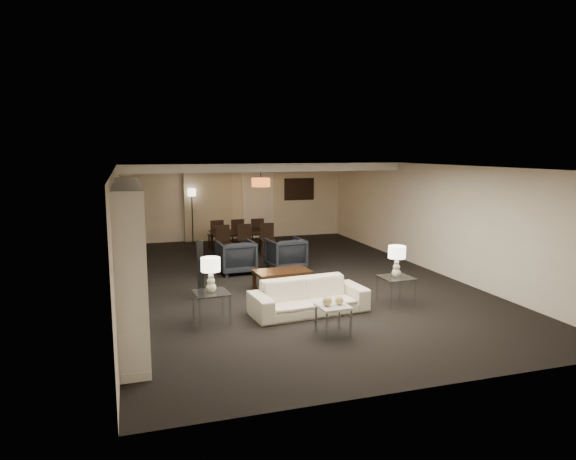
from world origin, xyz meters
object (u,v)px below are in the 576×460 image
(floor_lamp, at_px, (192,216))
(side_table_left, at_px, (212,307))
(chair_nr, at_px, (268,240))
(dining_table, at_px, (241,242))
(chair_fm, at_px, (236,233))
(table_lamp_right, at_px, (397,262))
(table_lamp_left, at_px, (211,275))
(television, at_px, (132,257))
(vase_blue, at_px, (131,282))
(chair_fl, at_px, (216,234))
(armchair_right, at_px, (286,254))
(coffee_table, at_px, (282,280))
(side_table_right, at_px, (396,291))
(chair_fr, at_px, (256,232))
(pendant_light, at_px, (261,182))
(sofa, at_px, (309,297))
(floor_speaker, at_px, (200,269))
(armchair_left, at_px, (236,257))
(chair_nm, at_px, (246,241))
(vase_amber, at_px, (129,233))
(chair_nl, at_px, (224,242))
(marble_table, at_px, (333,320))

(floor_lamp, bearing_deg, side_table_left, -94.79)
(side_table_left, height_order, chair_nr, chair_nr)
(dining_table, xyz_separation_m, chair_fm, (0.00, 0.65, 0.14))
(chair_nr, bearing_deg, table_lamp_right, -71.20)
(table_lamp_left, bearing_deg, television, 152.81)
(vase_blue, height_order, chair_fl, vase_blue)
(armchair_right, relative_size, side_table_left, 1.49)
(television, xyz_separation_m, chair_fl, (2.34, 5.71, -0.64))
(coffee_table, bearing_deg, side_table_right, -43.26)
(chair_nr, distance_m, chair_fr, 1.30)
(pendant_light, bearing_deg, chair_nr, -92.38)
(chair_fl, bearing_deg, floor_lamp, -75.19)
(sofa, bearing_deg, armchair_right, 74.25)
(side_table_left, bearing_deg, floor_speaker, 88.78)
(floor_speaker, bearing_deg, armchair_left, 66.21)
(chair_nm, relative_size, chair_fm, 1.00)
(vase_amber, relative_size, chair_nm, 0.21)
(vase_amber, bearing_deg, pendant_light, 60.79)
(armchair_right, relative_size, chair_fr, 0.97)
(vase_amber, bearing_deg, chair_fl, 71.04)
(vase_blue, distance_m, chair_nl, 6.96)
(table_lamp_left, height_order, chair_fl, table_lamp_left)
(sofa, bearing_deg, chair_nr, 77.39)
(television, height_order, chair_nl, television)
(table_lamp_left, xyz_separation_m, chair_fr, (2.33, 6.33, -0.38))
(armchair_right, relative_size, television, 0.76)
(side_table_right, distance_m, table_lamp_left, 3.44)
(coffee_table, xyz_separation_m, vase_amber, (-2.94, -2.18, 1.45))
(marble_table, bearing_deg, floor_lamp, 97.00)
(television, xyz_separation_m, chair_fm, (2.94, 5.71, -0.64))
(vase_blue, distance_m, floor_lamp, 9.25)
(marble_table, xyz_separation_m, chair_fr, (0.63, 7.43, 0.20))
(pendant_light, relative_size, marble_table, 1.12)
(side_table_right, distance_m, marble_table, 2.03)
(television, relative_size, chair_fr, 1.27)
(marble_table, bearing_deg, coffee_table, 90.00)
(chair_fm, xyz_separation_m, floor_lamp, (-1.10, 1.24, 0.40))
(side_table_right, xyz_separation_m, television, (-4.61, 0.62, 0.80))
(side_table_right, relative_size, vase_amber, 3.05)
(television, xyz_separation_m, dining_table, (2.94, 5.06, -0.78))
(table_lamp_left, relative_size, chair_nr, 0.67)
(side_table_left, xyz_separation_m, vase_blue, (-1.24, -1.47, 0.89))
(vase_blue, bearing_deg, side_table_left, 49.83)
(armchair_left, height_order, side_table_right, armchair_left)
(television, relative_size, chair_nl, 1.27)
(sofa, relative_size, coffee_table, 1.82)
(coffee_table, bearing_deg, vase_amber, -143.48)
(television, bearing_deg, chair_fr, -31.83)
(armchair_left, relative_size, chair_nm, 0.97)
(television, height_order, vase_amber, vase_amber)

